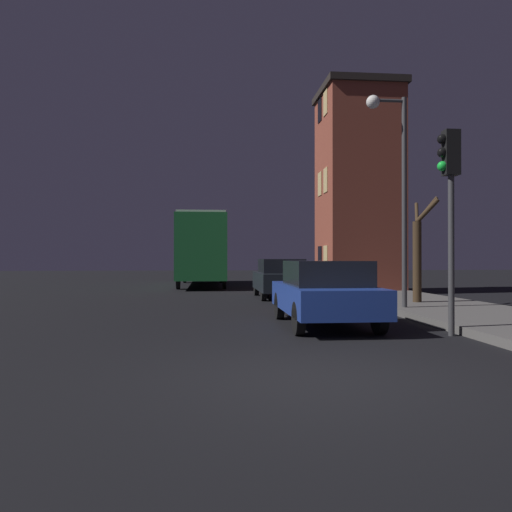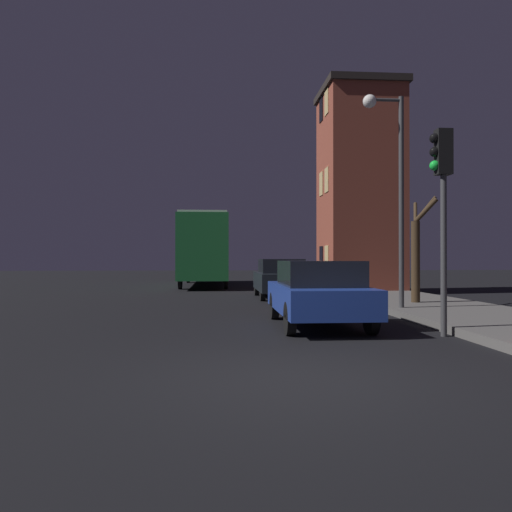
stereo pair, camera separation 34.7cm
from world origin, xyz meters
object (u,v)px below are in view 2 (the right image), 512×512
Objects in this scene: bare_tree at (417,252)px; bus at (205,246)px; traffic_light at (442,187)px; car_mid_lane at (280,278)px; streetlamp at (391,168)px; car_near_lane at (318,292)px.

bare_tree is 15.35m from bus.
car_mid_lane is at bearing 101.34° from traffic_light.
streetlamp is 1.80× the size of bare_tree.
streetlamp reaches higher than traffic_light.
traffic_light reaches higher than bus.
bus is at bearing 108.55° from car_mid_lane.
traffic_light is at bearing -95.75° from streetlamp.
bus is (-5.14, 19.29, -0.66)m from traffic_light.
streetlamp is 4.18m from traffic_light.
streetlamp is at bearing -130.91° from bare_tree.
bus is (-5.55, 15.29, -1.78)m from streetlamp.
car_mid_lane is (3.17, -9.44, -1.49)m from bus.
traffic_light is 0.97× the size of car_near_lane.
bare_tree is 5.66m from car_near_lane.
car_near_lane is (2.99, -17.64, -1.50)m from bus.
car_near_lane is 8.20m from car_mid_lane.
streetlamp is at bearing 42.75° from car_near_lane.
traffic_light reaches higher than bare_tree.
bare_tree is (1.79, 5.60, -1.21)m from traffic_light.
bus is at bearing 104.93° from traffic_light.
car_mid_lane is (-2.38, 5.84, -3.28)m from streetlamp.
car_near_lane is (-3.94, -3.96, -0.95)m from bare_tree.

